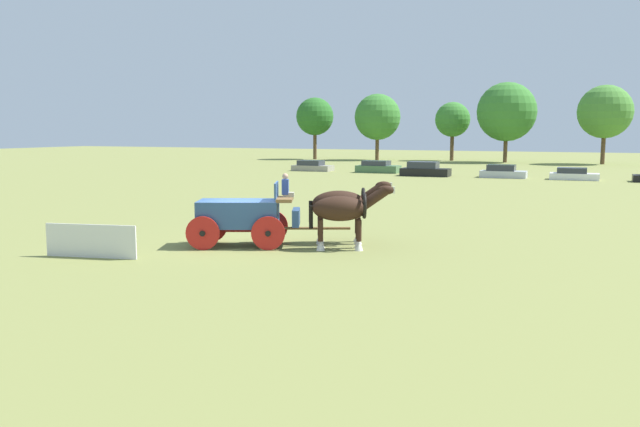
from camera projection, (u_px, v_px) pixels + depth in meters
ground_plane at (239, 246)px, 23.44m from camera, size 220.00×220.00×0.00m
show_wagon at (243, 215)px, 23.30m from camera, size 5.67×3.09×2.60m
draft_horse_near at (343, 205)px, 23.87m from camera, size 2.93×1.69×2.28m
draft_horse_off at (344, 211)px, 22.59m from camera, size 2.84×1.62×2.24m
parked_vehicle_a at (312, 166)px, 66.13m from camera, size 4.05×1.92×1.07m
parked_vehicle_b at (378, 167)px, 63.39m from camera, size 4.17×2.04×1.16m
parked_vehicle_c at (425, 170)px, 58.65m from camera, size 4.38×1.87×1.29m
parked_vehicle_d at (503, 172)px, 56.72m from camera, size 3.92×1.86×1.13m
parked_vehicle_e at (574, 175)px, 54.34m from camera, size 3.90×1.85×1.00m
tree_a at (315, 117)px, 91.45m from camera, size 5.28×5.28×8.66m
tree_b at (377, 117)px, 88.90m from camera, size 6.29×6.29×9.04m
tree_c at (453, 120)px, 87.27m from camera, size 4.67×4.67×7.86m
tree_d at (507, 112)px, 82.42m from camera, size 7.48×7.48×10.16m
tree_e at (605, 112)px, 78.02m from camera, size 6.40×6.40×9.51m
sponsor_banner at (91, 241)px, 21.19m from camera, size 3.14×0.71×1.10m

